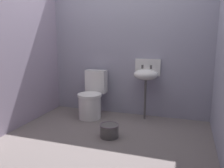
{
  "coord_description": "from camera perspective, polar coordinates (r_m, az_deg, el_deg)",
  "views": [
    {
      "loc": [
        0.99,
        -2.7,
        1.33
      ],
      "look_at": [
        0.0,
        0.28,
        0.7
      ],
      "focal_mm": 36.83,
      "sensor_mm": 36.0,
      "label": 1
    }
  ],
  "objects": [
    {
      "name": "bucket",
      "position": [
        3.19,
        -0.67,
        -11.44
      ],
      "size": [
        0.27,
        0.27,
        0.18
      ],
      "color": "#545050",
      "rests_on": "ground"
    },
    {
      "name": "wall_left",
      "position": [
        3.7,
        -22.74,
        8.62
      ],
      "size": [
        0.1,
        2.48,
        2.42
      ],
      "primitive_type": "cube",
      "color": "#9E8EA8",
      "rests_on": "ground"
    },
    {
      "name": "wall_back",
      "position": [
        4.01,
        4.14,
        9.6
      ],
      "size": [
        3.16,
        0.1,
        2.42
      ],
      "primitive_type": "cube",
      "color": "#9794AA",
      "rests_on": "ground"
    },
    {
      "name": "ground_plane",
      "position": [
        3.18,
        -1.67,
        -14.15
      ],
      "size": [
        3.16,
        2.68,
        0.08
      ],
      "primitive_type": "cube",
      "color": "slate"
    },
    {
      "name": "sink",
      "position": [
        3.77,
        8.47,
        2.44
      ],
      "size": [
        0.42,
        0.35,
        0.99
      ],
      "color": "#545050",
      "rests_on": "ground"
    },
    {
      "name": "toilet_near_wall",
      "position": [
        3.94,
        -5.04,
        -3.56
      ],
      "size": [
        0.4,
        0.59,
        0.78
      ],
      "rotation": [
        0.0,
        0.0,
        3.14
      ],
      "color": "white",
      "rests_on": "ground"
    }
  ]
}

